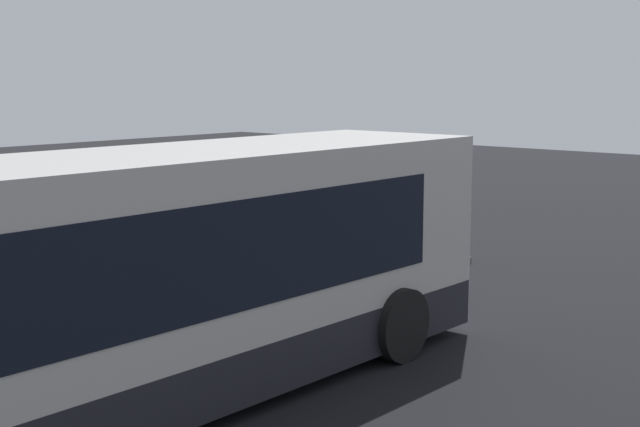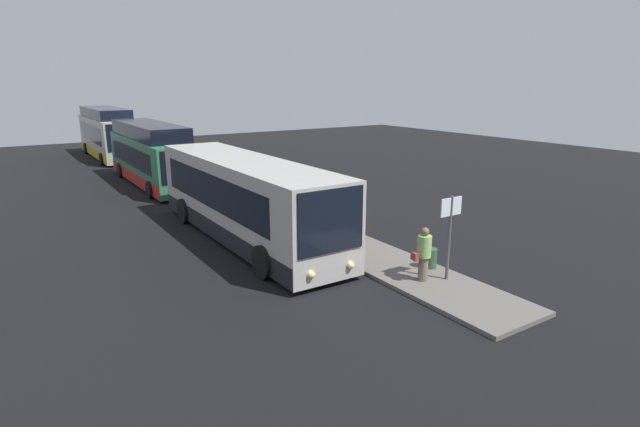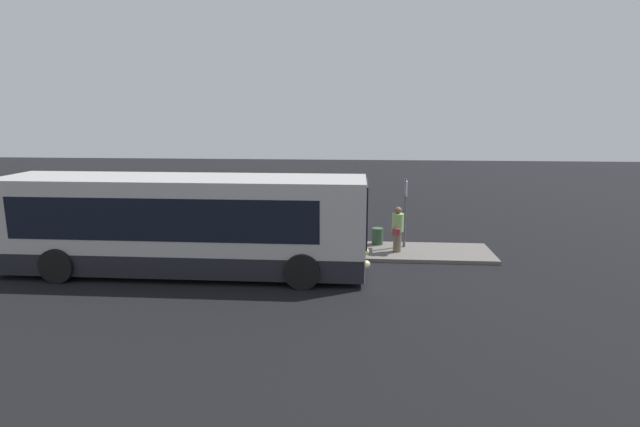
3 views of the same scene
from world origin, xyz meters
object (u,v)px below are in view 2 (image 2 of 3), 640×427
object	(u,v)px
passenger_with_bags	(353,230)
sign_post	(450,225)
trash_bin	(430,258)
bus_lead	(245,200)
passenger_waiting	(348,221)
bus_third	(108,135)
passenger_boarding	(424,253)
suitcase	(340,242)
bus_second	(152,157)

from	to	relation	value
passenger_with_bags	sign_post	size ratio (longest dim) A/B	0.68
passenger_with_bags	trash_bin	distance (m)	2.79
passenger_with_bags	sign_post	bearing A→B (deg)	-51.59
bus_lead	passenger_waiting	distance (m)	4.23
bus_third	passenger_waiting	size ratio (longest dim) A/B	6.24
passenger_boarding	passenger_waiting	size ratio (longest dim) A/B	0.93
passenger_with_bags	suitcase	size ratio (longest dim) A/B	1.79
bus_second	passenger_with_bags	xyz separation A→B (m)	(17.53, 2.10, -0.54)
bus_second	suitcase	distance (m)	17.11
bus_lead	passenger_waiting	world-z (taller)	bus_lead
trash_bin	bus_third	bearing A→B (deg)	-173.80
bus_lead	bus_second	bearing A→B (deg)	180.00
bus_lead	suitcase	distance (m)	4.34
bus_second	passenger_boarding	distance (m)	20.66
bus_lead	bus_second	xyz separation A→B (m)	(-13.25, 0.00, 0.03)
sign_post	trash_bin	world-z (taller)	sign_post
sign_post	trash_bin	distance (m)	1.77
sign_post	passenger_with_bags	bearing A→B (deg)	-160.01
passenger_waiting	bus_lead	bearing A→B (deg)	-177.57
passenger_with_bags	trash_bin	bearing A→B (deg)	-38.20
bus_lead	passenger_with_bags	xyz separation A→B (m)	(4.28, 2.10, -0.50)
passenger_boarding	bus_lead	bearing A→B (deg)	32.43
trash_bin	bus_lead	bearing A→B (deg)	-151.21
bus_lead	sign_post	bearing A→B (deg)	23.56
suitcase	sign_post	distance (m)	4.30
bus_third	sign_post	xyz separation A→B (m)	(34.14, 3.30, 0.05)
bus_third	passenger_with_bags	xyz separation A→B (m)	(30.86, 2.10, -0.72)
bus_third	bus_lead	bearing A→B (deg)	0.00
trash_bin	sign_post	bearing A→B (deg)	-16.39
bus_third	passenger_waiting	distance (m)	29.99
passenger_waiting	suitcase	distance (m)	0.97
bus_second	passenger_boarding	size ratio (longest dim) A/B	6.66
trash_bin	passenger_waiting	bearing A→B (deg)	-163.18
bus_third	passenger_boarding	bearing A→B (deg)	4.37
bus_lead	bus_second	world-z (taller)	bus_second
passenger_boarding	sign_post	world-z (taller)	sign_post
passenger_with_bags	trash_bin	xyz separation A→B (m)	(2.27, 1.49, -0.64)
bus_lead	suitcase	bearing A→B (deg)	28.01
bus_third	passenger_with_bags	bearing A→B (deg)	3.90
passenger_waiting	passenger_with_bags	size ratio (longest dim) A/B	1.02
passenger_waiting	trash_bin	world-z (taller)	passenger_waiting
bus_lead	passenger_with_bags	world-z (taller)	bus_lead
bus_lead	passenger_with_bags	distance (m)	4.80
bus_second	passenger_with_bags	distance (m)	17.67
passenger_boarding	bus_third	bearing A→B (deg)	17.17
bus_second	suitcase	xyz separation A→B (m)	(16.96, 1.97, -1.12)
passenger_waiting	sign_post	xyz separation A→B (m)	(4.28, 0.69, 0.76)
passenger_boarding	passenger_waiting	world-z (taller)	passenger_waiting
passenger_with_bags	sign_post	world-z (taller)	sign_post
passenger_waiting	sign_post	distance (m)	4.40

